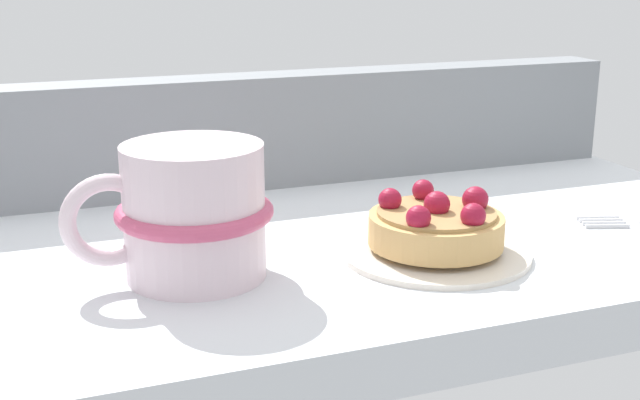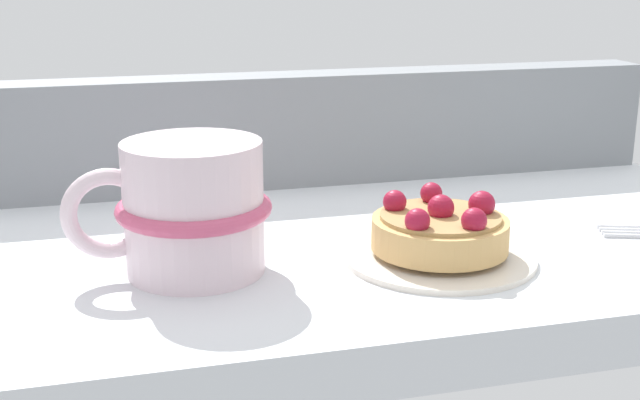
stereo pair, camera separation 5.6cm
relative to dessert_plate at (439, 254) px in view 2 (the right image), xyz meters
The scene contains 5 objects.
ground_plane 8.29cm from the dessert_plate, 121.36° to the left, with size 69.61×37.32×3.52cm, color silver.
window_rail_back 23.96cm from the dessert_plate, 100.22° to the left, with size 68.21×4.76×10.22cm, color gray.
dessert_plate is the anchor object (origin of this frame).
raspberry_tart 1.88cm from the dessert_plate, 59.47° to the right, with size 9.60×9.60×4.00cm.
coffee_mug 17.66cm from the dessert_plate, behind, with size 13.79×10.41×8.99cm.
Camera 2 is at (-18.11, -58.20, 20.59)cm, focal length 46.86 mm.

